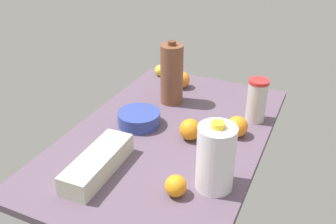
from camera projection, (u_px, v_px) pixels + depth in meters
countertop at (168, 136)px, 154.10cm from camera, size 120.00×76.00×3.00cm
tumbler_cup at (257, 100)px, 158.35cm from camera, size 8.51×8.51×18.97cm
milk_jug at (216, 158)px, 119.19cm from camera, size 12.45×12.45×24.59cm
egg_carton at (98, 163)px, 129.61cm from camera, size 32.68×11.51×7.34cm
mixing_bowl at (139, 118)px, 158.16cm from camera, size 17.93×17.93×5.87cm
chocolate_milk_jug at (172, 74)px, 171.31cm from camera, size 10.50×10.50×29.79cm
orange_by_jug at (237, 126)px, 149.93cm from camera, size 8.50×8.50×8.50cm
orange_loose at (182, 80)px, 189.94cm from camera, size 8.45×8.45×8.45cm
lemon_near_front at (160, 70)px, 203.75cm from camera, size 6.05×6.05×6.05cm
orange_beside_bowl at (190, 129)px, 148.05cm from camera, size 8.59×8.59×8.59cm
orange_far_back at (176, 186)px, 119.30cm from camera, size 7.17×7.17×7.17cm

